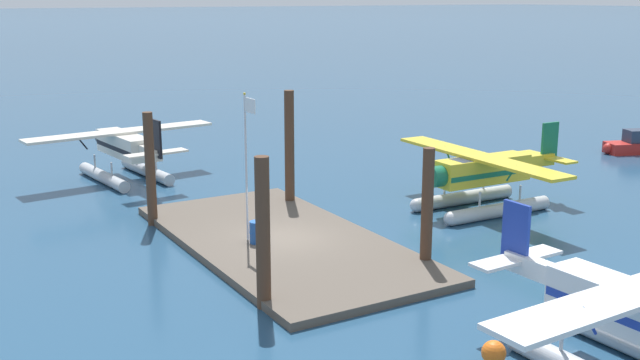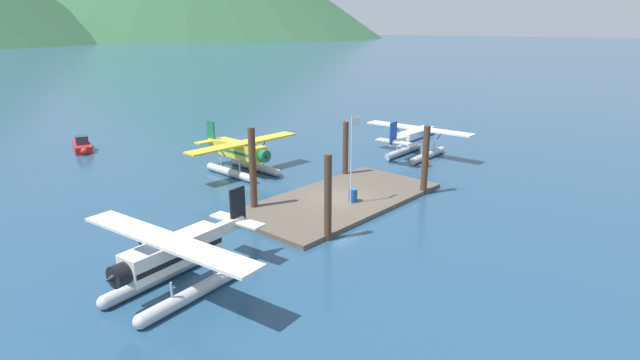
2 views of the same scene
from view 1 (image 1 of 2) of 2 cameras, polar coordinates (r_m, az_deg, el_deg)
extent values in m
plane|color=navy|center=(31.04, -2.81, -4.87)|extent=(1200.00, 1200.00, 0.00)
cube|color=brown|center=(31.00, -2.81, -4.61)|extent=(14.87, 7.22, 0.30)
cylinder|color=#4C3323|center=(33.91, -12.51, 0.78)|extent=(0.43, 0.43, 4.98)
cylinder|color=#4C3323|center=(24.30, -4.27, -4.00)|extent=(0.47, 0.47, 4.99)
cylinder|color=#4C3323|center=(36.07, -2.28, 2.31)|extent=(0.46, 0.46, 5.54)
cylinder|color=#4C3323|center=(28.27, 7.97, -2.09)|extent=(0.44, 0.44, 4.49)
cylinder|color=silver|center=(30.04, -5.51, 0.80)|extent=(0.08, 0.08, 5.81)
cube|color=white|center=(29.18, -5.25, 5.53)|extent=(0.90, 0.03, 0.56)
sphere|color=gold|center=(29.53, -5.64, 6.40)|extent=(0.10, 0.10, 0.10)
cylinder|color=#1E4C99|center=(30.33, -4.72, -3.88)|extent=(0.58, 0.58, 0.88)
torus|color=#1E4C99|center=(30.33, -4.72, -3.88)|extent=(0.62, 0.62, 0.04)
sphere|color=orange|center=(21.92, 12.79, -12.41)|extent=(0.68, 0.68, 0.68)
cylinder|color=#B7BABF|center=(23.52, 21.50, -9.47)|extent=(0.10, 0.10, 0.70)
cylinder|color=#B7BABF|center=(21.67, 17.53, -11.15)|extent=(0.10, 0.10, 0.70)
cube|color=white|center=(21.59, 22.34, -8.91)|extent=(4.85, 1.46, 1.20)
cube|color=#1E389E|center=(21.62, 22.31, -9.15)|extent=(4.76, 1.47, 0.24)
cylinder|color=#1E389E|center=(19.63, 19.39, -9.85)|extent=(0.11, 0.62, 0.84)
cube|color=white|center=(23.38, 15.83, -6.39)|extent=(2.22, 0.54, 0.56)
cube|color=#1E389E|center=(23.68, 14.34, -3.87)|extent=(1.00, 0.17, 1.90)
cube|color=white|center=(23.85, 14.41, -5.65)|extent=(0.94, 3.23, 0.10)
cylinder|color=#B7BABF|center=(35.74, 13.20, -2.20)|extent=(0.74, 5.61, 0.64)
sphere|color=#B7BABF|center=(33.96, 9.70, -2.86)|extent=(0.64, 0.64, 0.64)
cylinder|color=#B7BABF|center=(37.54, 10.64, -1.31)|extent=(0.74, 5.61, 0.64)
sphere|color=#B7BABF|center=(35.86, 7.20, -1.89)|extent=(0.64, 0.64, 0.64)
cylinder|color=#B7BABF|center=(34.79, 11.80, -1.41)|extent=(0.10, 0.10, 0.70)
cylinder|color=#B7BABF|center=(36.37, 14.66, -0.91)|extent=(0.10, 0.10, 0.70)
cylinder|color=#B7BABF|center=(36.64, 9.25, -0.54)|extent=(0.10, 0.10, 0.70)
cylinder|color=#B7BABF|center=(38.15, 12.07, -0.10)|extent=(0.10, 0.10, 0.70)
cube|color=yellow|center=(36.24, 12.01, 0.73)|extent=(1.32, 4.82, 1.20)
cube|color=#196B47|center=(36.27, 12.01, 0.57)|extent=(1.34, 4.72, 0.24)
cube|color=#283347|center=(35.48, 10.73, 1.06)|extent=(1.07, 1.12, 0.56)
cube|color=yellow|center=(35.91, 11.71, 1.72)|extent=(10.42, 1.58, 0.14)
cylinder|color=#196B47|center=(34.39, 14.07, 0.50)|extent=(0.62, 0.09, 0.84)
cylinder|color=#196B47|center=(37.63, 9.50, 1.83)|extent=(0.62, 0.09, 0.84)
cylinder|color=#196B47|center=(34.56, 8.64, 0.25)|extent=(0.97, 0.62, 0.96)
cone|color=black|center=(34.29, 8.04, 0.16)|extent=(0.37, 0.36, 0.36)
cube|color=yellow|center=(38.41, 15.68, 1.39)|extent=(0.48, 2.21, 0.56)
cube|color=#196B47|center=(38.88, 16.70, 2.74)|extent=(0.14, 1.00, 1.90)
cube|color=yellow|center=(38.95, 16.53, 1.65)|extent=(3.21, 0.85, 0.10)
cylinder|color=#B7BABF|center=(42.68, -15.78, 0.21)|extent=(5.64, 1.26, 0.64)
sphere|color=#B7BABF|center=(45.25, -17.07, 0.86)|extent=(0.64, 0.64, 0.64)
cylinder|color=#B7BABF|center=(43.60, -12.72, 0.67)|extent=(5.64, 1.26, 0.64)
sphere|color=#B7BABF|center=(46.12, -14.16, 1.28)|extent=(0.64, 0.64, 0.64)
cylinder|color=#B7BABF|center=(43.64, -16.41, 1.36)|extent=(0.10, 0.10, 0.70)
cylinder|color=#B7BABF|center=(41.44, -15.24, 0.80)|extent=(0.10, 0.10, 0.70)
cylinder|color=#B7BABF|center=(44.54, -13.40, 1.78)|extent=(0.10, 0.10, 0.70)
cylinder|color=#B7BABF|center=(42.38, -12.10, 1.26)|extent=(0.10, 0.10, 0.70)
cube|color=silver|center=(42.80, -14.36, 2.55)|extent=(4.91, 1.77, 1.20)
cube|color=black|center=(42.82, -14.35, 2.42)|extent=(4.82, 1.78, 0.24)
cube|color=#283347|center=(43.72, -14.93, 3.19)|extent=(1.21, 1.17, 0.56)
cube|color=silver|center=(42.95, -14.57, 3.49)|extent=(2.55, 10.49, 0.14)
cylinder|color=black|center=(42.25, -17.30, 2.68)|extent=(0.15, 0.63, 0.84)
cylinder|color=black|center=(43.87, -11.89, 3.39)|extent=(0.15, 0.63, 0.84)
cylinder|color=black|center=(45.27, -15.68, 3.06)|extent=(0.70, 1.02, 0.96)
cone|color=black|center=(45.68, -15.89, 3.14)|extent=(0.39, 0.40, 0.36)
cube|color=silver|center=(39.84, -12.57, 2.00)|extent=(2.24, 0.68, 0.56)
cube|color=black|center=(38.87, -12.08, 3.02)|extent=(1.01, 0.23, 1.90)
cube|color=silver|center=(39.10, -12.09, 1.96)|extent=(1.15, 3.27, 0.10)
cube|color=#B2231E|center=(53.06, 22.60, 2.26)|extent=(2.82, 4.46, 0.70)
sphere|color=#B2231E|center=(51.94, 20.65, 2.21)|extent=(0.70, 0.70, 0.70)
cube|color=#283347|center=(52.76, 22.40, 3.05)|extent=(1.44, 1.50, 0.80)
camera|label=2|loc=(51.92, -39.25, 12.55)|focal=28.14mm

